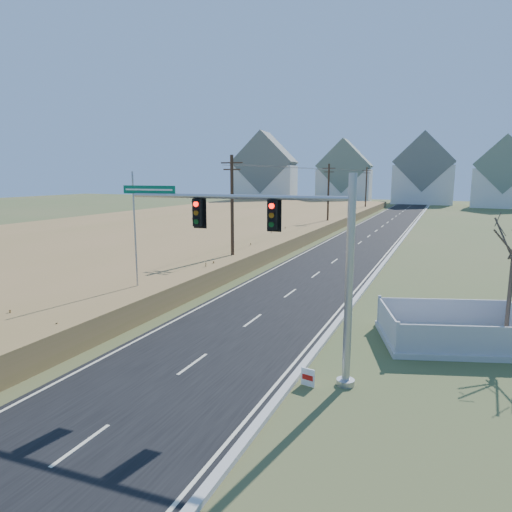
{
  "coord_description": "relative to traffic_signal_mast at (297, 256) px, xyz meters",
  "views": [
    {
      "loc": [
        9.03,
        -16.76,
        7.47
      ],
      "look_at": [
        0.05,
        4.33,
        3.4
      ],
      "focal_mm": 32.0,
      "sensor_mm": 36.0,
      "label": 1
    }
  ],
  "objects": [
    {
      "name": "condo_n",
      "position": [
        -2.08,
        113.41,
        3.0
      ],
      "size": [
        15.27,
        10.2,
        18.54
      ],
      "color": "white",
      "rests_on": "ground"
    },
    {
      "name": "utility_pole_mid",
      "position": [
        -10.58,
        46.41,
        0.08
      ],
      "size": [
        1.8,
        0.26,
        9.0
      ],
      "color": "#422D1E",
      "rests_on": "ground"
    },
    {
      "name": "flagpole",
      "position": [
        -11.08,
        5.14,
        -1.54
      ],
      "size": [
        0.35,
        0.35,
        7.67
      ],
      "color": "#B7B5AD",
      "rests_on": "ground"
    },
    {
      "name": "curb",
      "position": [
        0.07,
        51.41,
        -4.52
      ],
      "size": [
        0.3,
        180.0,
        0.18
      ],
      "primitive_type": "cube",
      "color": "#B2AFA8",
      "rests_on": "ground"
    },
    {
      "name": "utility_pole_near",
      "position": [
        -10.58,
        16.41,
        0.08
      ],
      "size": [
        1.8,
        0.26,
        9.0
      ],
      "color": "#422D1E",
      "rests_on": "ground"
    },
    {
      "name": "traffic_signal_mast",
      "position": [
        0.0,
        0.0,
        0.0
      ],
      "size": [
        9.49,
        0.78,
        7.55
      ],
      "rotation": [
        0.0,
        0.0,
        0.04
      ],
      "color": "#9EA0A5",
      "rests_on": "ground"
    },
    {
      "name": "ground",
      "position": [
        -4.08,
        1.41,
        -4.61
      ],
      "size": [
        260.0,
        260.0,
        0.0
      ],
      "primitive_type": "plane",
      "color": "#415529",
      "rests_on": "ground"
    },
    {
      "name": "open_sign",
      "position": [
        0.66,
        -0.55,
        -4.26
      ],
      "size": [
        0.52,
        0.15,
        0.65
      ],
      "rotation": [
        0.0,
        0.0,
        -0.19
      ],
      "color": "white",
      "rests_on": "ground"
    },
    {
      "name": "road",
      "position": [
        -4.08,
        51.41,
        -4.58
      ],
      "size": [
        8.0,
        180.0,
        0.06
      ],
      "primitive_type": "cube",
      "color": "black",
      "rests_on": "ground"
    },
    {
      "name": "reed_marsh",
      "position": [
        -28.08,
        41.41,
        -3.96
      ],
      "size": [
        38.0,
        110.0,
        1.3
      ],
      "primitive_type": "cube",
      "color": "#9B7046",
      "rests_on": "ground"
    },
    {
      "name": "fence_enclosure",
      "position": [
        5.58,
        6.25,
        -4.32
      ],
      "size": [
        7.51,
        6.2,
        1.48
      ],
      "rotation": [
        0.0,
        0.0,
        0.32
      ],
      "color": "#B7B5AD",
      "rests_on": "ground"
    },
    {
      "name": "utility_pole_far",
      "position": [
        -10.58,
        76.41,
        0.08
      ],
      "size": [
        1.8,
        0.26,
        9.0
      ],
      "color": "#422D1E",
      "rests_on": "ground"
    },
    {
      "name": "condo_ne",
      "position": [
        15.92,
        105.41,
        2.23
      ],
      "size": [
        14.12,
        10.51,
        16.52
      ],
      "rotation": [
        0.0,
        0.0,
        -0.1
      ],
      "color": "white",
      "rests_on": "ground"
    },
    {
      "name": "condo_nnw",
      "position": [
        -22.08,
        109.41,
        2.33
      ],
      "size": [
        14.93,
        11.17,
        17.03
      ],
      "rotation": [
        0.0,
        0.0,
        0.07
      ],
      "color": "white",
      "rests_on": "ground"
    },
    {
      "name": "condo_nw",
      "position": [
        -42.08,
        101.41,
        3.1
      ],
      "size": [
        17.69,
        13.38,
        19.05
      ],
      "rotation": [
        0.0,
        0.0,
        0.14
      ],
      "color": "white",
      "rests_on": "ground"
    }
  ]
}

